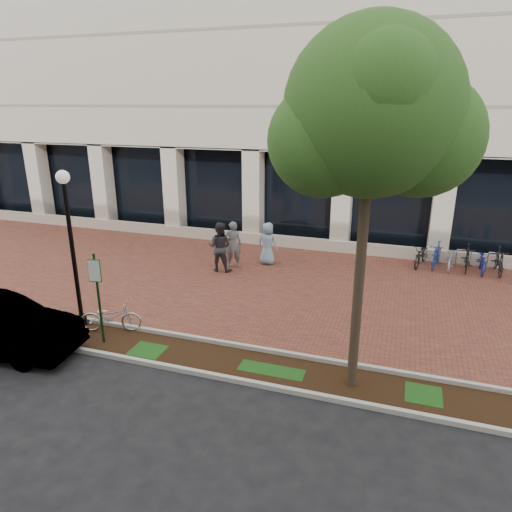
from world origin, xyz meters
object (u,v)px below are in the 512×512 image
(pedestrian_right, at_px, (268,244))
(locked_bicycle, at_px, (111,317))
(pedestrian_left, at_px, (233,244))
(bike_rack_cluster, at_px, (459,258))
(street_tree, at_px, (375,121))
(pedestrian_mid, at_px, (220,247))
(lamppost, at_px, (71,242))
(parking_sign, at_px, (97,288))

(pedestrian_right, bearing_deg, locked_bicycle, 77.22)
(pedestrian_left, height_order, bike_rack_cluster, pedestrian_left)
(street_tree, distance_m, pedestrian_mid, 9.61)
(lamppost, distance_m, street_tree, 8.53)
(locked_bicycle, bearing_deg, pedestrian_right, -39.71)
(parking_sign, height_order, locked_bicycle, parking_sign)
(parking_sign, height_order, bike_rack_cluster, parking_sign)
(parking_sign, distance_m, street_tree, 7.85)
(locked_bicycle, bearing_deg, bike_rack_cluster, -68.19)
(locked_bicycle, distance_m, pedestrian_left, 6.21)
(pedestrian_right, bearing_deg, pedestrian_left, 40.95)
(pedestrian_left, bearing_deg, lamppost, 45.94)
(pedestrian_right, bearing_deg, pedestrian_mid, 48.86)
(lamppost, height_order, locked_bicycle, lamppost)
(pedestrian_right, bearing_deg, bike_rack_cluster, -159.28)
(parking_sign, relative_size, bike_rack_cluster, 0.72)
(street_tree, height_order, locked_bicycle, street_tree)
(parking_sign, xyz_separation_m, street_tree, (6.63, 0.20, 4.21))
(street_tree, distance_m, locked_bicycle, 8.67)
(lamppost, xyz_separation_m, locked_bicycle, (1.06, -0.05, -2.07))
(parking_sign, height_order, pedestrian_mid, parking_sign)
(pedestrian_left, bearing_deg, locked_bicycle, 55.26)
(pedestrian_mid, height_order, bike_rack_cluster, pedestrian_mid)
(lamppost, height_order, street_tree, street_tree)
(street_tree, xyz_separation_m, pedestrian_mid, (-5.79, 5.95, -4.85))
(parking_sign, height_order, street_tree, street_tree)
(parking_sign, xyz_separation_m, bike_rack_cluster, (9.52, 9.17, -1.13))
(parking_sign, bearing_deg, locked_bicycle, 91.91)
(lamppost, bearing_deg, street_tree, -3.65)
(lamppost, relative_size, bike_rack_cluster, 1.28)
(locked_bicycle, relative_size, pedestrian_right, 1.01)
(street_tree, bearing_deg, lamppost, 176.35)
(bike_rack_cluster, bearing_deg, street_tree, -99.16)
(lamppost, xyz_separation_m, pedestrian_mid, (2.07, 5.45, -1.56))
(pedestrian_left, height_order, pedestrian_right, pedestrian_left)
(lamppost, relative_size, street_tree, 0.58)
(parking_sign, xyz_separation_m, pedestrian_right, (2.34, 7.47, -0.75))
(pedestrian_right, bearing_deg, parking_sign, 80.05)
(pedestrian_mid, bearing_deg, bike_rack_cluster, -164.00)
(lamppost, distance_m, pedestrian_right, 7.83)
(locked_bicycle, relative_size, pedestrian_mid, 0.89)
(parking_sign, xyz_separation_m, locked_bicycle, (-0.17, 0.65, -1.15))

